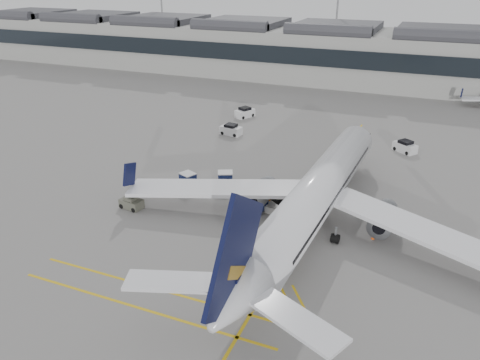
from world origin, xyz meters
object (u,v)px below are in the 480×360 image
at_px(pushback_tug, 132,203).
at_px(belt_loader, 271,205).
at_px(baggage_cart_a, 258,202).
at_px(ramp_agent_a, 269,201).
at_px(airliner_main, 315,196).
at_px(ramp_agent_b, 255,196).

bearing_deg(pushback_tug, belt_loader, 28.81).
bearing_deg(pushback_tug, baggage_cart_a, 28.41).
height_order(belt_loader, ramp_agent_a, belt_loader).
relative_size(airliner_main, ramp_agent_b, 27.41).
bearing_deg(airliner_main, ramp_agent_b, 162.84).
xyz_separation_m(airliner_main, ramp_agent_b, (-7.18, 2.62, -2.59)).
height_order(belt_loader, baggage_cart_a, belt_loader).
height_order(airliner_main, pushback_tug, airliner_main).
bearing_deg(belt_loader, airliner_main, -7.68).
relative_size(airliner_main, pushback_tug, 16.78).
xyz_separation_m(belt_loader, ramp_agent_a, (-0.48, 0.68, 0.17)).
bearing_deg(belt_loader, ramp_agent_b, 164.00).
bearing_deg(ramp_agent_b, pushback_tug, -6.85).
xyz_separation_m(ramp_agent_b, pushback_tug, (-11.72, -6.24, -0.19)).
bearing_deg(baggage_cart_a, belt_loader, 39.74).
relative_size(baggage_cart_a, ramp_agent_b, 1.38).
distance_m(belt_loader, pushback_tug, 14.88).
relative_size(belt_loader, ramp_agent_b, 3.36).
bearing_deg(airliner_main, ramp_agent_a, 160.60).
height_order(airliner_main, baggage_cart_a, airliner_main).
bearing_deg(ramp_agent_a, ramp_agent_b, 135.32).
xyz_separation_m(baggage_cart_a, ramp_agent_b, (-0.93, 1.66, -0.25)).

